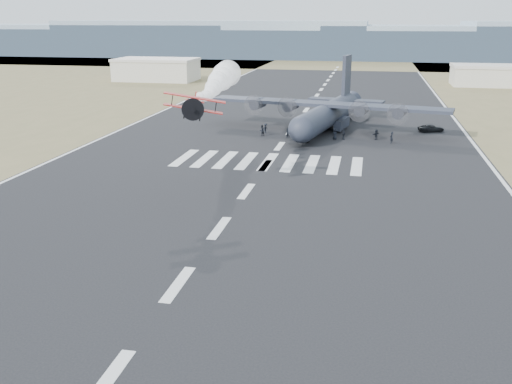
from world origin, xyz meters
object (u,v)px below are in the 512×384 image
(aerobatic_biplane, at_px, (193,104))
(support_vehicle, at_px, (431,128))
(crew_d, at_px, (344,134))
(hangar_right, at_px, (489,75))
(crew_c, at_px, (266,128))
(transport_aircraft, at_px, (329,112))
(crew_g, at_px, (288,133))
(crew_b, at_px, (262,131))
(crew_a, at_px, (391,138))
(crew_h, at_px, (313,128))
(crew_e, at_px, (335,134))
(hangar_left, at_px, (157,69))
(crew_f, at_px, (376,135))

(aerobatic_biplane, distance_m, support_vehicle, 52.11)
(support_vehicle, bearing_deg, crew_d, 104.28)
(hangar_right, distance_m, crew_c, 94.58)
(transport_aircraft, bearing_deg, crew_g, -112.44)
(crew_b, bearing_deg, crew_g, 121.11)
(transport_aircraft, height_order, support_vehicle, transport_aircraft)
(crew_b, bearing_deg, crew_a, 126.54)
(crew_b, relative_size, crew_h, 1.00)
(crew_d, xyz_separation_m, crew_h, (-5.40, 3.95, -0.03))
(hangar_right, bearing_deg, crew_c, -121.89)
(crew_e, bearing_deg, crew_h, 144.57)
(hangar_left, distance_m, transport_aircraft, 90.81)
(aerobatic_biplane, relative_size, crew_d, 3.56)
(crew_h, bearing_deg, crew_b, -151.03)
(crew_h, bearing_deg, crew_d, -31.71)
(crew_f, bearing_deg, hangar_left, -100.20)
(crew_g, bearing_deg, crew_h, -88.01)
(crew_b, relative_size, crew_e, 1.05)
(hangar_left, distance_m, crew_b, 91.46)
(transport_aircraft, xyz_separation_m, crew_e, (1.61, -8.78, -2.24))
(support_vehicle, bearing_deg, aerobatic_biplane, 125.56)
(crew_g, bearing_deg, crew_f, -132.90)
(aerobatic_biplane, height_order, crew_e, aerobatic_biplane)
(crew_f, bearing_deg, crew_b, -48.82)
(crew_b, bearing_deg, crew_h, 155.46)
(crew_f, height_order, crew_h, crew_h)
(crew_g, relative_size, crew_h, 0.90)
(crew_b, distance_m, crew_c, 2.61)
(hangar_right, distance_m, crew_b, 96.88)
(transport_aircraft, xyz_separation_m, crew_g, (-6.02, -9.06, -2.29))
(transport_aircraft, height_order, crew_b, transport_aircraft)
(hangar_left, height_order, crew_c, hangar_left)
(transport_aircraft, relative_size, support_vehicle, 9.47)
(crew_a, bearing_deg, crew_c, -79.01)
(aerobatic_biplane, relative_size, transport_aircraft, 0.16)
(crew_b, height_order, crew_d, crew_d)
(transport_aircraft, bearing_deg, hangar_right, 73.17)
(crew_e, bearing_deg, crew_c, 176.24)
(crew_e, height_order, crew_g, crew_e)
(crew_b, height_order, crew_g, crew_b)
(transport_aircraft, height_order, crew_a, transport_aircraft)
(crew_c, bearing_deg, crew_d, -78.98)
(crew_b, xyz_separation_m, crew_h, (8.07, 3.68, -0.00))
(crew_e, height_order, crew_f, crew_e)
(support_vehicle, distance_m, crew_a, 13.09)
(crew_f, bearing_deg, support_vehicle, 172.14)
(support_vehicle, bearing_deg, crew_g, 93.93)
(hangar_right, distance_m, crew_e, 91.67)
(transport_aircraft, bearing_deg, crew_c, -139.91)
(crew_c, xyz_separation_m, crew_f, (18.45, -1.91, 0.01))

